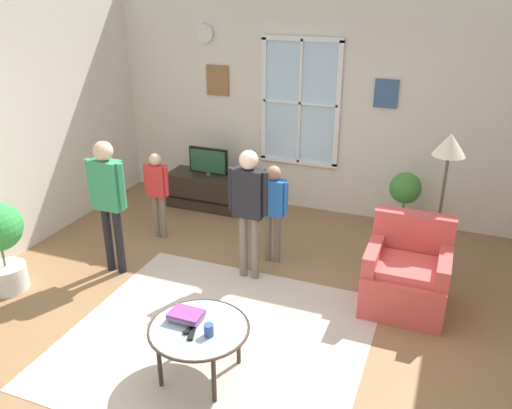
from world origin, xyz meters
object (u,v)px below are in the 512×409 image
object	(u,v)px
television	(208,161)
remote_near_cup	(192,334)
potted_plant_by_window	(403,205)
coffee_table	(199,330)
person_blue_shirt	(273,203)
person_black_shirt	(249,201)
tv_stand	(210,191)
remote_near_books	(190,329)
floor_lamp	(448,160)
armchair	(407,275)
person_green_shirt	(108,193)
book_stack	(186,316)
potted_plant_corner	(0,240)
cup	(209,330)
person_red_shirt	(157,186)

from	to	relation	value
television	remote_near_cup	world-z (taller)	television
potted_plant_by_window	remote_near_cup	bearing A→B (deg)	-109.87
coffee_table	potted_plant_by_window	size ratio (longest dim) A/B	0.99
person_blue_shirt	person_black_shirt	world-z (taller)	person_black_shirt
person_blue_shirt	tv_stand	bearing A→B (deg)	139.63
remote_near_books	floor_lamp	xyz separation A→B (m)	(1.64, 2.31, 0.85)
television	armchair	bearing A→B (deg)	-27.58
person_green_shirt	potted_plant_by_window	distance (m)	3.46
coffee_table	book_stack	xyz separation A→B (m)	(-0.14, 0.05, 0.07)
book_stack	tv_stand	bearing A→B (deg)	112.95
remote_near_cup	potted_plant_by_window	bearing A→B (deg)	70.13
potted_plant_corner	floor_lamp	size ratio (longest dim) A/B	0.61
armchair	book_stack	distance (m)	2.18
television	person_black_shirt	distance (m)	1.96
person_blue_shirt	potted_plant_corner	xyz separation A→B (m)	(-2.32, -1.52, -0.15)
coffee_table	book_stack	world-z (taller)	book_stack
coffee_table	floor_lamp	xyz separation A→B (m)	(1.60, 2.26, 0.88)
cup	potted_plant_by_window	distance (m)	3.37
tv_stand	remote_near_cup	bearing A→B (deg)	-66.10
tv_stand	cup	xyz separation A→B (m)	(1.53, -3.13, 0.27)
book_stack	remote_near_cup	distance (m)	0.20
potted_plant_corner	floor_lamp	distance (m)	4.47
television	remote_near_cup	distance (m)	3.48
coffee_table	person_green_shirt	xyz separation A→B (m)	(-1.59, 1.13, 0.49)
potted_plant_corner	book_stack	bearing A→B (deg)	-9.20
tv_stand	armchair	xyz separation A→B (m)	(2.81, -1.47, 0.09)
tv_stand	coffee_table	xyz separation A→B (m)	(1.41, -3.07, 0.19)
cup	person_red_shirt	distance (m)	2.67
person_black_shirt	potted_plant_corner	xyz separation A→B (m)	(-2.20, -1.12, -0.32)
tv_stand	armchair	bearing A→B (deg)	-27.63
person_blue_shirt	person_black_shirt	bearing A→B (deg)	-106.22
floor_lamp	potted_plant_by_window	bearing A→B (deg)	115.91
book_stack	potted_plant_corner	size ratio (longest dim) A/B	0.28
cup	person_black_shirt	world-z (taller)	person_black_shirt
person_green_shirt	potted_plant_corner	size ratio (longest dim) A/B	1.54
cup	remote_near_books	size ratio (longest dim) A/B	0.70
person_blue_shirt	person_black_shirt	size ratio (longest dim) A/B	0.80
potted_plant_by_window	person_black_shirt	bearing A→B (deg)	-130.42
tv_stand	person_red_shirt	world-z (taller)	person_red_shirt
potted_plant_by_window	armchair	bearing A→B (deg)	-81.69
potted_plant_by_window	remote_near_books	bearing A→B (deg)	-110.76
person_red_shirt	person_green_shirt	xyz separation A→B (m)	(-0.02, -0.88, 0.24)
person_red_shirt	person_green_shirt	size ratio (longest dim) A/B	0.74
armchair	potted_plant_corner	xyz separation A→B (m)	(-3.80, -1.18, 0.24)
television	cup	size ratio (longest dim) A/B	5.65
coffee_table	cup	bearing A→B (deg)	-26.57
coffee_table	potted_plant_by_window	world-z (taller)	potted_plant_by_window
television	coffee_table	distance (m)	3.39
coffee_table	remote_near_books	world-z (taller)	remote_near_books
cup	person_black_shirt	bearing A→B (deg)	101.36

